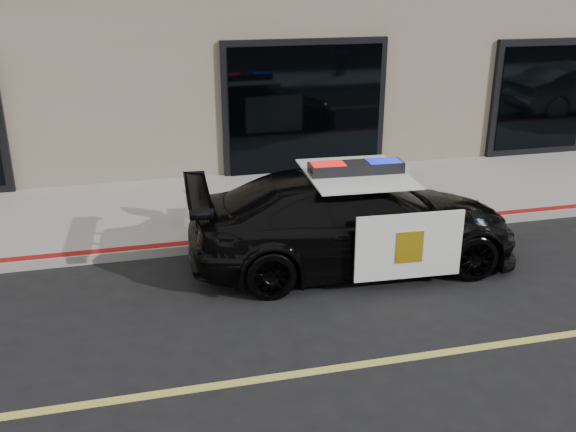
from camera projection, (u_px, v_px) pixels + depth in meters
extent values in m
plane|color=black|center=(537.00, 339.00, 7.69)|extent=(120.00, 120.00, 0.00)
cube|color=gray|center=(377.00, 195.00, 12.42)|extent=(60.00, 3.50, 0.15)
imported|color=black|center=(354.00, 220.00, 9.42)|extent=(2.45, 5.06, 1.41)
cube|color=white|center=(409.00, 246.00, 8.59)|extent=(1.50, 0.11, 0.94)
cube|color=white|center=(364.00, 197.00, 10.44)|extent=(1.50, 0.11, 0.94)
cube|color=white|center=(356.00, 174.00, 9.16)|extent=(1.49, 1.76, 0.02)
cube|color=gold|center=(410.00, 247.00, 8.56)|extent=(0.38, 0.03, 0.45)
cube|color=black|center=(356.00, 168.00, 9.13)|extent=(1.37, 0.42, 0.16)
cube|color=red|center=(328.00, 169.00, 9.06)|extent=(0.48, 0.33, 0.15)
cube|color=#0C19CC|center=(384.00, 166.00, 9.20)|extent=(0.48, 0.33, 0.15)
cylinder|color=silver|center=(195.00, 222.00, 10.75)|extent=(0.36, 0.36, 0.08)
cylinder|color=silver|center=(194.00, 206.00, 10.65)|extent=(0.26, 0.26, 0.50)
cylinder|color=silver|center=(193.00, 190.00, 10.55)|extent=(0.31, 0.31, 0.06)
sphere|color=silver|center=(193.00, 187.00, 10.53)|extent=(0.23, 0.23, 0.23)
cylinder|color=silver|center=(192.00, 181.00, 10.49)|extent=(0.07, 0.07, 0.07)
cylinder|color=silver|center=(192.00, 198.00, 10.78)|extent=(0.13, 0.12, 0.13)
cylinder|color=silver|center=(195.00, 205.00, 10.47)|extent=(0.13, 0.12, 0.13)
cylinder|color=silver|center=(195.00, 210.00, 10.47)|extent=(0.17, 0.14, 0.17)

